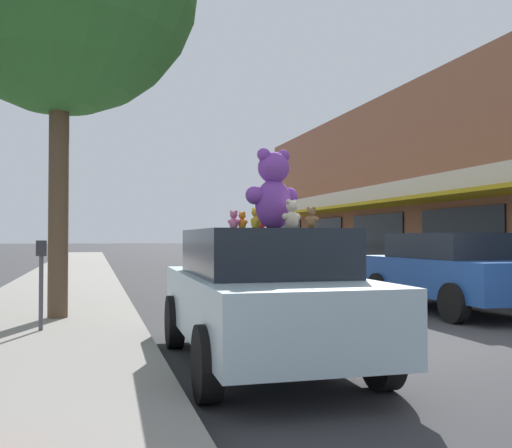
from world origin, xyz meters
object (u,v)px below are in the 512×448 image
at_px(teddy_bear_red, 261,219).
at_px(teddy_bear_yellow, 256,219).
at_px(plush_art_car, 262,293).
at_px(parking_meter, 41,273).
at_px(teddy_bear_pink, 234,220).
at_px(parked_car_far_right, 309,256).
at_px(parked_car_far_center, 448,270).
at_px(teddy_bear_cream, 292,215).
at_px(teddy_bear_orange, 242,221).
at_px(teddy_bear_giant, 273,191).
at_px(teddy_bear_teal, 271,220).
at_px(teddy_bear_brown, 311,218).

relative_size(teddy_bear_red, teddy_bear_yellow, 1.04).
bearing_deg(plush_art_car, teddy_bear_yellow, 98.15).
bearing_deg(teddy_bear_yellow, parking_meter, 26.00).
height_order(teddy_bear_red, teddy_bear_pink, teddy_bear_red).
bearing_deg(parked_car_far_right, parked_car_far_center, -90.00).
xyz_separation_m(teddy_bear_pink, parked_car_far_right, (5.13, 10.78, -0.83)).
bearing_deg(teddy_bear_cream, teddy_bear_pink, -68.03).
xyz_separation_m(teddy_bear_yellow, parked_car_far_center, (4.89, 3.31, -0.86)).
height_order(teddy_bear_orange, teddy_bear_pink, teddy_bear_pink).
height_order(teddy_bear_giant, parked_car_far_right, teddy_bear_giant).
distance_m(teddy_bear_teal, teddy_bear_red, 0.70).
height_order(teddy_bear_giant, teddy_bear_teal, teddy_bear_giant).
bearing_deg(teddy_bear_giant, parking_meter, -55.11).
relative_size(teddy_bear_yellow, teddy_bear_brown, 1.18).
distance_m(teddy_bear_red, teddy_bear_cream, 0.75).
xyz_separation_m(plush_art_car, teddy_bear_giant, (0.12, -0.06, 1.18)).
bearing_deg(teddy_bear_giant, teddy_bear_cream, 98.68).
relative_size(teddy_bear_giant, teddy_bear_teal, 3.12).
height_order(plush_art_car, teddy_bear_yellow, teddy_bear_yellow).
height_order(teddy_bear_yellow, teddy_bear_pink, teddy_bear_yellow).
bearing_deg(teddy_bear_cream, teddy_bear_red, -95.78).
relative_size(plush_art_car, parked_car_far_right, 1.05).
bearing_deg(teddy_bear_yellow, teddy_bear_teal, -52.39).
relative_size(teddy_bear_brown, parked_car_far_center, 0.05).
distance_m(teddy_bear_pink, parked_car_far_right, 11.96).
xyz_separation_m(teddy_bear_brown, teddy_bear_pink, (-0.54, 1.13, 0.00)).
bearing_deg(teddy_bear_pink, teddy_bear_red, -118.30).
distance_m(teddy_bear_red, teddy_bear_pink, 0.38).
distance_m(teddy_bear_yellow, teddy_bear_brown, 1.07).
height_order(parked_car_far_center, parked_car_far_right, parked_car_far_right).
xyz_separation_m(teddy_bear_orange, parking_meter, (-2.41, 2.07, -0.70)).
xyz_separation_m(teddy_bear_cream, parked_car_far_center, (4.63, 3.84, -0.89)).
bearing_deg(parked_car_far_right, plush_art_car, -113.79).
distance_m(teddy_bear_teal, teddy_bear_brown, 1.86).
bearing_deg(teddy_bear_red, parking_meter, -75.30).
relative_size(teddy_bear_brown, parked_car_far_right, 0.06).
bearing_deg(teddy_bear_red, teddy_bear_cream, 61.75).
bearing_deg(teddy_bear_teal, teddy_bear_brown, 46.41).
xyz_separation_m(teddy_bear_teal, teddy_bear_brown, (-0.16, -1.85, -0.04)).
bearing_deg(teddy_bear_cream, parking_meter, -60.37).
height_order(teddy_bear_red, parked_car_far_center, teddy_bear_red).
xyz_separation_m(teddy_bear_orange, teddy_bear_pink, (-0.10, 0.02, 0.01)).
height_order(teddy_bear_orange, parked_car_far_right, teddy_bear_orange).
relative_size(parked_car_far_right, parking_meter, 3.15).
xyz_separation_m(teddy_bear_cream, teddy_bear_pink, (-0.51, 0.63, -0.05)).
relative_size(plush_art_car, teddy_bear_pink, 18.21).
distance_m(teddy_bear_cream, parked_car_far_center, 6.08).
height_order(teddy_bear_orange, teddy_bear_cream, teddy_bear_cream).
bearing_deg(teddy_bear_pink, teddy_bear_teal, -88.05).
relative_size(teddy_bear_giant, teddy_bear_red, 3.38).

